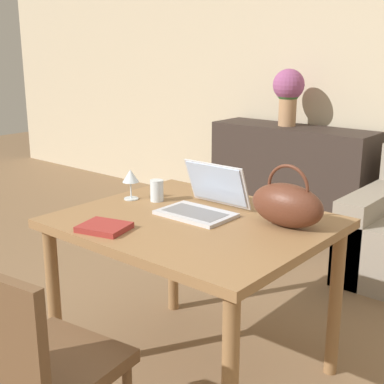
# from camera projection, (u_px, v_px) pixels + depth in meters

# --- Properties ---
(dining_table) EXTENTS (1.11, 0.93, 0.76)m
(dining_table) POSITION_uv_depth(u_px,v_px,m) (194.00, 240.00, 2.35)
(dining_table) COLOR olive
(dining_table) RESTS_ON ground_plane
(chair) EXTENTS (0.49, 0.49, 0.84)m
(chair) POSITION_uv_depth(u_px,v_px,m) (33.00, 362.00, 1.77)
(chair) COLOR brown
(chair) RESTS_ON ground_plane
(sideboard) EXTENTS (1.35, 0.40, 0.85)m
(sideboard) POSITION_uv_depth(u_px,v_px,m) (290.00, 178.00, 4.44)
(sideboard) COLOR #332823
(sideboard) RESTS_ON ground_plane
(laptop) EXTENTS (0.33, 0.31, 0.22)m
(laptop) POSITION_uv_depth(u_px,v_px,m) (206.00, 199.00, 2.41)
(laptop) COLOR silver
(laptop) RESTS_ON dining_table
(drinking_glass) EXTENTS (0.06, 0.06, 0.10)m
(drinking_glass) POSITION_uv_depth(u_px,v_px,m) (157.00, 191.00, 2.58)
(drinking_glass) COLOR silver
(drinking_glass) RESTS_ON dining_table
(wine_glass) EXTENTS (0.08, 0.08, 0.15)m
(wine_glass) POSITION_uv_depth(u_px,v_px,m) (131.00, 177.00, 2.60)
(wine_glass) COLOR silver
(wine_glass) RESTS_ON dining_table
(handbag) EXTENTS (0.32, 0.16, 0.27)m
(handbag) POSITION_uv_depth(u_px,v_px,m) (287.00, 204.00, 2.21)
(handbag) COLOR #592D1E
(handbag) RESTS_ON dining_table
(flower_vase) EXTENTS (0.25, 0.25, 0.46)m
(flower_vase) POSITION_uv_depth(u_px,v_px,m) (288.00, 91.00, 4.29)
(flower_vase) COLOR tan
(flower_vase) RESTS_ON sideboard
(book) EXTENTS (0.22, 0.20, 0.02)m
(book) POSITION_uv_depth(u_px,v_px,m) (104.00, 227.00, 2.19)
(book) COLOR maroon
(book) RESTS_ON dining_table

